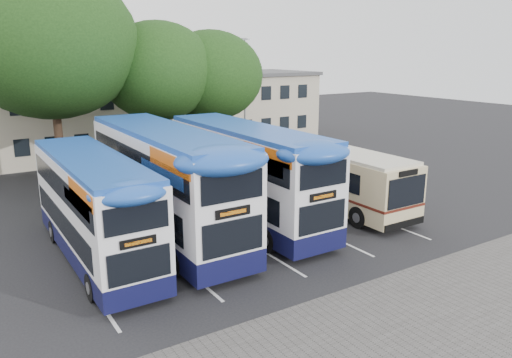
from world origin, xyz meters
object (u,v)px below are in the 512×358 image
Objects in this scene: tree_mid at (158,71)px; bus_dd_left at (94,204)px; tree_left at (49,44)px; bus_dd_right at (246,170)px; bus_single at (328,172)px; tree_right at (210,76)px; lamp_post at (245,91)px; bus_dd_mid at (165,179)px.

bus_dd_left is at bearing -122.47° from tree_mid.
bus_dd_right is at bearing -62.63° from tree_left.
tree_left is 17.63m from bus_single.
bus_dd_left is (-11.36, -11.87, -4.13)m from tree_right.
tree_left is at bearing -171.50° from lamp_post.
bus_dd_mid is 9.33m from bus_single.
bus_single is at bearing -83.61° from tree_right.
bus_dd_mid reaches higher than bus_dd_left.
tree_right is 0.84× the size of bus_dd_right.
bus_single is (5.01, -11.17, -5.05)m from tree_mid.
bus_single is at bearing -46.00° from tree_left.
tree_right reaches higher than bus_dd_left.
lamp_post is 18.84m from bus_dd_mid.
bus_dd_mid reaches higher than bus_single.
lamp_post is 0.90× the size of tree_mid.
bus_dd_left is 7.44m from bus_dd_right.
bus_single is at bearing 1.15° from bus_dd_right.
tree_mid is at bearing 69.06° from bus_dd_mid.
bus_dd_right is at bearing -90.97° from tree_mid.
lamp_post is 0.80× the size of bus_dd_right.
tree_left is 1.21× the size of bus_single.
tree_left is 1.09× the size of bus_dd_mid.
bus_dd_right is 1.06× the size of bus_single.
bus_dd_left is at bearing -174.85° from bus_dd_right.
lamp_post is 8.82m from tree_mid.
tree_mid is 0.99× the size of bus_dd_left.
tree_right is 12.50m from bus_dd_right.
bus_dd_right is at bearing -1.20° from bus_dd_mid.
bus_dd_left is 0.90× the size of bus_dd_right.
tree_mid is 13.24m from bus_single.
tree_left is 1.27× the size of bus_dd_left.
tree_mid is at bearing 89.03° from bus_dd_right.
lamp_post is 15.07m from tree_left.
tree_mid is at bearing 114.16° from bus_single.
tree_right is at bearing 96.39° from bus_single.
lamp_post is 0.85× the size of bus_single.
tree_right is (10.08, -0.62, -2.06)m from tree_left.
bus_dd_left is at bearing -95.87° from tree_left.
tree_right is at bearing 54.11° from bus_dd_mid.
bus_dd_mid is 4.09m from bus_dd_right.
tree_mid is (-8.20, -2.73, 1.76)m from lamp_post.
tree_right is (-4.44, -2.79, 1.38)m from lamp_post.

